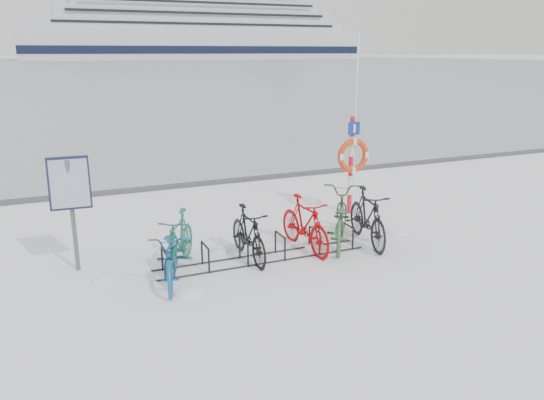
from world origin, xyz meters
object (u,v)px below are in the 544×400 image
at_px(info_board, 70,190).
at_px(lifebuoy_station, 353,156).
at_px(bike_rack, 262,250).
at_px(cruise_ferry, 196,29).

relative_size(info_board, lifebuoy_station, 0.49).
bearing_deg(info_board, bike_rack, -10.99).
bearing_deg(bike_rack, lifebuoy_station, 31.62).
relative_size(bike_rack, lifebuoy_station, 0.96).
bearing_deg(bike_rack, cruise_ferry, 75.07).
xyz_separation_m(info_board, cruise_ferry, (64.72, 230.12, 11.75)).
bearing_deg(info_board, cruise_ferry, 77.42).
distance_m(bike_rack, lifebuoy_station, 3.72).
bearing_deg(lifebuoy_station, cruise_ferry, 75.66).
bearing_deg(cruise_ferry, bike_rack, -104.93).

